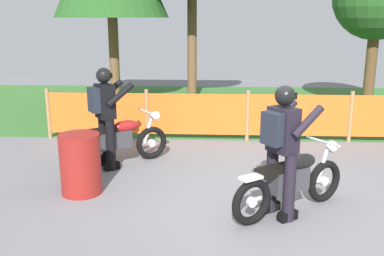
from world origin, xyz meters
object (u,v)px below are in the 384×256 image
at_px(rider_lead, 105,113).
at_px(rider_trailing, 282,145).
at_px(oil_drum, 81,164).
at_px(motorcycle_trailing, 291,181).
at_px(motorcycle_lead, 118,141).

relative_size(rider_lead, rider_trailing, 1.00).
bearing_deg(oil_drum, rider_trailing, -12.52).
height_order(motorcycle_trailing, rider_trailing, rider_trailing).
height_order(rider_trailing, oil_drum, rider_trailing).
relative_size(motorcycle_trailing, oil_drum, 1.81).
bearing_deg(rider_trailing, motorcycle_trailing, 0.51).
bearing_deg(motorcycle_lead, rider_trailing, -72.27).
xyz_separation_m(rider_lead, oil_drum, (-0.10, -1.11, -0.51)).
xyz_separation_m(motorcycle_lead, rider_trailing, (2.47, -1.85, 0.52)).
height_order(rider_lead, oil_drum, rider_lead).
bearing_deg(oil_drum, motorcycle_lead, 77.64).
height_order(motorcycle_lead, oil_drum, motorcycle_lead).
bearing_deg(motorcycle_lead, rider_lead, -179.49).
bearing_deg(motorcycle_trailing, motorcycle_lead, 111.35).
bearing_deg(oil_drum, rider_lead, 84.67).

